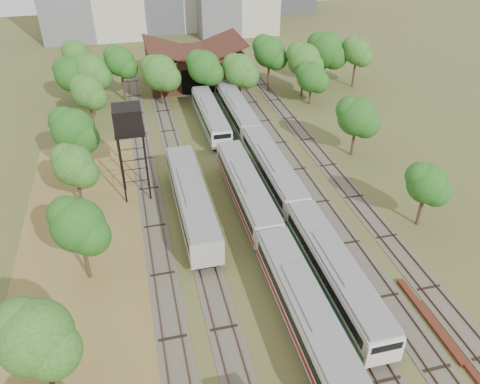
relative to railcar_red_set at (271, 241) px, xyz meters
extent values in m
plane|color=#475123|center=(2.00, -10.42, -1.90)|extent=(240.00, 240.00, 0.00)
cube|color=brown|center=(-16.00, -2.42, -1.88)|extent=(14.00, 60.00, 0.04)
cube|color=#4C473D|center=(-10.00, 14.58, -1.87)|extent=(2.60, 80.00, 0.06)
cube|color=#472D1E|center=(-10.72, 14.58, -1.78)|extent=(0.08, 80.00, 0.14)
cube|color=#472D1E|center=(-9.28, 14.58, -1.78)|extent=(0.08, 80.00, 0.14)
cube|color=#4C473D|center=(-6.00, 14.58, -1.87)|extent=(2.60, 80.00, 0.06)
cube|color=#472D1E|center=(-6.72, 14.58, -1.78)|extent=(0.08, 80.00, 0.14)
cube|color=#472D1E|center=(-5.28, 14.58, -1.78)|extent=(0.08, 80.00, 0.14)
cube|color=#4C473D|center=(0.00, 14.58, -1.87)|extent=(2.60, 80.00, 0.06)
cube|color=#472D1E|center=(-0.72, 14.58, -1.78)|extent=(0.08, 80.00, 0.14)
cube|color=#472D1E|center=(0.72, 14.58, -1.78)|extent=(0.08, 80.00, 0.14)
cube|color=#4C473D|center=(4.00, 14.58, -1.87)|extent=(2.60, 80.00, 0.06)
cube|color=#472D1E|center=(3.28, 14.58, -1.78)|extent=(0.08, 80.00, 0.14)
cube|color=#472D1E|center=(4.72, 14.58, -1.78)|extent=(0.08, 80.00, 0.14)
cube|color=#4C473D|center=(8.00, 14.58, -1.87)|extent=(2.60, 80.00, 0.06)
cube|color=#472D1E|center=(7.28, 14.58, -1.78)|extent=(0.08, 80.00, 0.14)
cube|color=#472D1E|center=(8.72, 14.58, -1.78)|extent=(0.08, 80.00, 0.14)
cube|color=#4C473D|center=(12.00, 14.58, -1.87)|extent=(2.60, 80.00, 0.06)
cube|color=#472D1E|center=(11.28, 14.58, -1.78)|extent=(0.08, 80.00, 0.14)
cube|color=#472D1E|center=(12.72, 14.58, -1.78)|extent=(0.08, 80.00, 0.14)
cube|color=black|center=(0.00, -8.69, -1.51)|extent=(2.17, 15.64, 0.79)
cube|color=beige|center=(0.00, -8.69, 0.11)|extent=(2.85, 17.00, 2.46)
cube|color=black|center=(0.00, -8.69, 0.41)|extent=(2.91, 15.64, 0.84)
cube|color=slate|center=(0.00, -8.69, 1.52)|extent=(2.63, 16.66, 0.35)
cube|color=maroon|center=(0.00, -8.69, -0.58)|extent=(2.91, 16.66, 0.44)
cube|color=black|center=(0.00, 8.81, -1.51)|extent=(2.17, 15.64, 0.79)
cube|color=beige|center=(0.00, 8.81, 0.11)|extent=(2.85, 17.00, 2.46)
cube|color=black|center=(0.00, 8.81, 0.41)|extent=(2.91, 15.64, 0.84)
cube|color=slate|center=(0.00, 8.81, 1.52)|extent=(2.63, 16.66, 0.35)
cube|color=maroon|center=(0.00, 8.81, -0.58)|extent=(2.91, 16.66, 0.44)
cube|color=black|center=(4.00, -5.19, -1.52)|extent=(2.12, 15.64, 0.77)
cube|color=beige|center=(4.00, -5.19, 0.07)|extent=(2.79, 17.00, 2.40)
cube|color=black|center=(4.00, -5.19, 0.36)|extent=(2.85, 15.64, 0.82)
cube|color=slate|center=(4.00, -5.19, 1.44)|extent=(2.57, 16.66, 0.35)
cube|color=#1B6D39|center=(4.00, -5.19, -0.61)|extent=(2.85, 16.66, 0.43)
cube|color=beige|center=(4.00, -13.64, -0.05)|extent=(2.83, 0.25, 2.16)
cube|color=black|center=(4.00, 12.31, -1.52)|extent=(2.12, 15.64, 0.77)
cube|color=beige|center=(4.00, 12.31, 0.07)|extent=(2.79, 17.00, 2.40)
cube|color=black|center=(4.00, 12.31, 0.36)|extent=(2.85, 15.64, 0.82)
cube|color=slate|center=(4.00, 12.31, 1.44)|extent=(2.57, 16.66, 0.35)
cube|color=#1B6D39|center=(4.00, 12.31, -0.61)|extent=(2.85, 16.66, 0.43)
cube|color=black|center=(4.00, 29.81, -1.52)|extent=(2.12, 15.64, 0.77)
cube|color=beige|center=(4.00, 29.81, 0.07)|extent=(2.79, 17.00, 2.40)
cube|color=black|center=(4.00, 29.81, 0.36)|extent=(2.85, 15.64, 0.82)
cube|color=slate|center=(4.00, 29.81, 1.44)|extent=(2.57, 16.66, 0.35)
cube|color=#1B6D39|center=(4.00, 29.81, -0.61)|extent=(2.85, 16.66, 0.43)
cube|color=black|center=(0.00, 28.84, -1.54)|extent=(2.03, 14.72, 0.74)
cube|color=beige|center=(0.00, 28.84, -0.02)|extent=(2.67, 16.00, 2.30)
cube|color=black|center=(0.00, 28.84, 0.26)|extent=(2.73, 14.72, 0.78)
cube|color=slate|center=(0.00, 28.84, 1.30)|extent=(2.46, 15.68, 0.33)
cube|color=#1B6D39|center=(0.00, 28.84, -0.66)|extent=(2.73, 15.68, 0.41)
cube|color=beige|center=(0.00, 20.89, -0.13)|extent=(2.71, 0.25, 2.07)
cube|color=black|center=(-6.00, 8.03, -1.49)|extent=(2.28, 16.56, 0.83)
cube|color=#9A968C|center=(-6.00, 8.03, 0.22)|extent=(3.01, 18.00, 2.60)
cube|color=black|center=(-6.00, 8.03, 0.54)|extent=(3.07, 16.56, 0.88)
cube|color=slate|center=(-6.00, 8.03, 1.71)|extent=(2.77, 17.64, 0.37)
cylinder|color=black|center=(-12.54, 12.41, 1.95)|extent=(0.19, 0.19, 7.70)
cylinder|color=black|center=(-9.95, 12.41, 1.95)|extent=(0.19, 0.19, 7.70)
cylinder|color=black|center=(-12.54, 15.01, 1.95)|extent=(0.19, 0.19, 7.70)
cylinder|color=black|center=(-9.95, 15.01, 1.95)|extent=(0.19, 0.19, 7.70)
cube|color=black|center=(-11.24, 13.71, 5.89)|extent=(3.03, 3.03, 0.20)
cube|color=black|center=(-11.24, 13.71, 7.29)|extent=(2.89, 2.89, 2.60)
cube|color=#582619|center=(10.00, -10.37, -1.76)|extent=(0.59, 8.90, 0.30)
cube|color=#582619|center=(10.20, -12.80, -1.77)|extent=(0.53, 8.52, 0.28)
cube|color=#331A12|center=(1.00, 47.58, 0.85)|extent=(16.00, 11.00, 5.50)
cube|color=#331A12|center=(-3.00, 47.58, 4.20)|extent=(8.45, 11.55, 2.96)
cube|color=#331A12|center=(5.00, 47.58, 4.20)|extent=(8.45, 11.55, 2.96)
cube|color=black|center=(1.00, 42.13, 0.30)|extent=(6.40, 0.15, 4.12)
cylinder|color=#382616|center=(-18.45, -9.56, 0.22)|extent=(0.36, 0.36, 4.24)
sphere|color=#164A13|center=(-18.45, -9.56, 3.49)|extent=(4.82, 4.82, 4.82)
cylinder|color=#382616|center=(-16.24, 1.27, 0.35)|extent=(0.36, 0.36, 4.52)
sphere|color=#164A13|center=(-16.24, 1.27, 3.84)|extent=(4.44, 4.44, 4.44)
cylinder|color=#382616|center=(-17.23, 13.04, 0.05)|extent=(0.36, 0.36, 3.92)
sphere|color=#164A13|center=(-17.23, 13.04, 3.08)|extent=(4.26, 4.26, 4.26)
cylinder|color=#382616|center=(-17.48, 19.97, 0.37)|extent=(0.36, 0.36, 4.54)
sphere|color=#164A13|center=(-17.48, 19.97, 3.87)|extent=(4.93, 4.93, 4.93)
cylinder|color=#382616|center=(-16.28, 33.30, 0.15)|extent=(0.36, 0.36, 4.10)
sphere|color=#164A13|center=(-16.28, 33.30, 3.32)|extent=(4.46, 4.46, 4.46)
cylinder|color=#382616|center=(-18.86, 42.87, -0.04)|extent=(0.36, 0.36, 3.72)
sphere|color=#164A13|center=(-18.86, 42.87, 2.84)|extent=(5.33, 5.33, 5.33)
cylinder|color=#382616|center=(-18.63, 52.96, -0.01)|extent=(0.36, 0.36, 3.79)
sphere|color=#164A13|center=(-18.63, 52.96, 2.92)|extent=(4.61, 4.61, 4.61)
cylinder|color=#382616|center=(-15.87, 42.19, 0.12)|extent=(0.36, 0.36, 4.04)
sphere|color=#164A13|center=(-15.87, 42.19, 3.24)|extent=(5.29, 5.29, 5.29)
cylinder|color=#382616|center=(-11.44, 42.53, 0.56)|extent=(0.36, 0.36, 4.94)
sphere|color=#164A13|center=(-11.44, 42.53, 4.38)|extent=(4.50, 4.50, 4.50)
cylinder|color=#382616|center=(-5.73, 39.26, 0.10)|extent=(0.36, 0.36, 4.01)
sphere|color=#164A13|center=(-5.73, 39.26, 3.19)|extent=(5.46, 5.46, 5.46)
cylinder|color=#382616|center=(0.96, 38.00, 0.38)|extent=(0.36, 0.36, 4.57)
sphere|color=#164A13|center=(0.96, 38.00, 3.92)|extent=(5.04, 5.04, 5.04)
cylinder|color=#382616|center=(6.29, 36.75, 0.18)|extent=(0.36, 0.36, 4.18)
sphere|color=#164A13|center=(6.29, 36.75, 3.41)|extent=(4.98, 4.98, 4.98)
cylinder|color=#382616|center=(12.17, 40.71, 0.69)|extent=(0.36, 0.36, 5.19)
sphere|color=#164A13|center=(12.17, 40.71, 4.71)|extent=(5.01, 5.01, 5.01)
cylinder|color=#382616|center=(16.85, 37.11, 0.45)|extent=(0.36, 0.36, 4.71)
sphere|color=#164A13|center=(16.85, 37.11, 4.09)|extent=(5.20, 5.20, 5.20)
cylinder|color=#382616|center=(22.64, 41.91, 0.38)|extent=(0.36, 0.36, 4.58)
sphere|color=#164A13|center=(22.64, 41.91, 3.92)|extent=(6.04, 6.04, 6.04)
cylinder|color=#382616|center=(26.92, 39.11, 0.49)|extent=(0.36, 0.36, 4.79)
sphere|color=#164A13|center=(26.92, 39.11, 4.19)|extent=(4.32, 4.32, 4.32)
cylinder|color=#382616|center=(16.05, 1.18, 0.01)|extent=(0.36, 0.36, 3.82)
sphere|color=#164A13|center=(16.05, 1.18, 2.96)|extent=(3.90, 3.90, 3.90)
cylinder|color=#382616|center=(16.01, 16.46, 0.18)|extent=(0.36, 0.36, 4.17)
sphere|color=#164A13|center=(16.01, 16.46, 3.40)|extent=(4.76, 4.76, 4.76)
cylinder|color=#382616|center=(16.88, 33.60, -0.18)|extent=(0.36, 0.36, 3.46)
sphere|color=#164A13|center=(16.88, 33.60, 2.49)|extent=(4.55, 4.55, 4.55)
camera|label=1|loc=(-10.79, -31.53, 26.95)|focal=35.00mm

